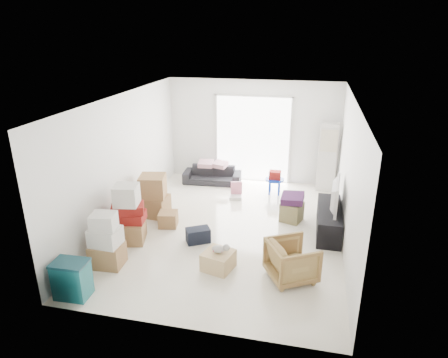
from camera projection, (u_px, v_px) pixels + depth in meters
name	position (u px, v px, depth m)	size (l,w,h in m)	color
room_shell	(229.00, 168.00, 7.81)	(4.98, 6.48, 3.18)	white
sliding_door	(253.00, 136.00, 10.57)	(2.10, 0.04, 2.33)	white
ac_tower	(327.00, 158.00, 10.00)	(0.45, 0.30, 1.75)	beige
tv_console	(329.00, 220.00, 8.11)	(0.47, 1.56, 0.52)	black
television	(330.00, 205.00, 8.00)	(1.03, 0.59, 0.14)	black
sofa	(212.00, 172.00, 10.67)	(1.53, 0.45, 0.60)	black
pillow_left	(206.00, 160.00, 10.57)	(0.34, 0.27, 0.11)	#BB8895
pillow_right	(220.00, 160.00, 10.52)	(0.32, 0.26, 0.11)	#BB8895
armchair	(292.00, 259.00, 6.54)	(0.72, 0.68, 0.74)	#A88A4A
storage_bins	(72.00, 279.00, 6.12)	(0.54, 0.39, 0.61)	#145D64
box_stack_a	(106.00, 243.00, 6.89)	(0.57, 0.48, 0.99)	olive
box_stack_b	(128.00, 217.00, 7.68)	(0.71, 0.70, 1.16)	olive
box_stack_c	(153.00, 196.00, 8.77)	(0.65, 0.63, 0.93)	olive
loose_box	(168.00, 219.00, 8.38)	(0.37, 0.37, 0.31)	olive
duffel_bag	(198.00, 235.00, 7.75)	(0.45, 0.27, 0.29)	black
ottoman	(292.00, 212.00, 8.60)	(0.42, 0.42, 0.42)	olive
blanket	(292.00, 200.00, 8.50)	(0.46, 0.46, 0.14)	#471F4F
kids_table	(275.00, 178.00, 9.92)	(0.47, 0.47, 0.60)	#0829A9
toy_walker	(236.00, 194.00, 9.78)	(0.34, 0.31, 0.40)	silver
wood_crate	(218.00, 260.00, 6.88)	(0.48, 0.48, 0.32)	tan
plush_bunny	(220.00, 249.00, 6.80)	(0.31, 0.17, 0.16)	#B2ADA8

